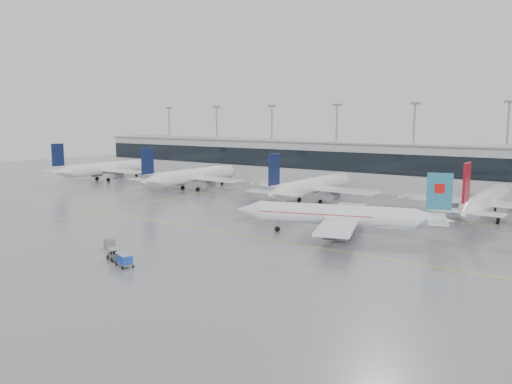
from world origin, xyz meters
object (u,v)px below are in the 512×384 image
Objects in this scene: baggage_cart at (124,259)px; air_canada_jet at (342,216)px; gse_unit at (109,244)px; baggage_tug at (114,256)px.

air_canada_jet is at bearing 82.68° from baggage_cart.
baggage_tug is at bearing -12.95° from gse_unit.
gse_unit is at bearing 29.37° from air_canada_jet.
baggage_cart is at bearing -7.81° from gse_unit.
baggage_cart is (-15.31, -30.52, -2.31)m from air_canada_jet.
air_canada_jet is 34.89m from baggage_tug.
gse_unit is at bearing 165.74° from baggage_tug.
gse_unit is (-8.72, 4.72, -0.28)m from baggage_cart.
air_canada_jet reaches higher than gse_unit.
air_canada_jet reaches higher than baggage_tug.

